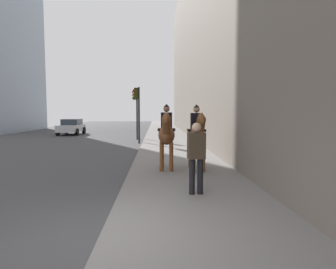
{
  "coord_description": "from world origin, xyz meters",
  "views": [
    {
      "loc": [
        -4.41,
        -0.9,
        2.06
      ],
      "look_at": [
        4.0,
        -1.26,
        1.4
      ],
      "focal_mm": 30.19,
      "sensor_mm": 36.0,
      "label": 1
    }
  ],
  "objects_px": {
    "mounted_horse_far": "(197,134)",
    "pedestrian_greeting": "(196,153)",
    "car_near_lane": "(72,127)",
    "mounted_horse_near": "(166,134)",
    "traffic_light_near_curb": "(138,106)",
    "traffic_light_far_curb": "(136,106)"
  },
  "relations": [
    {
      "from": "car_near_lane",
      "to": "traffic_light_near_curb",
      "type": "height_order",
      "value": "traffic_light_near_curb"
    },
    {
      "from": "car_near_lane",
      "to": "traffic_light_far_curb",
      "type": "relative_size",
      "value": 1.05
    },
    {
      "from": "traffic_light_near_curb",
      "to": "traffic_light_far_curb",
      "type": "relative_size",
      "value": 0.99
    },
    {
      "from": "pedestrian_greeting",
      "to": "traffic_light_near_curb",
      "type": "bearing_deg",
      "value": 5.22
    },
    {
      "from": "mounted_horse_far",
      "to": "pedestrian_greeting",
      "type": "xyz_separation_m",
      "value": [
        -2.85,
        0.43,
        -0.22
      ]
    },
    {
      "from": "mounted_horse_far",
      "to": "car_near_lane",
      "type": "height_order",
      "value": "mounted_horse_far"
    },
    {
      "from": "pedestrian_greeting",
      "to": "car_near_lane",
      "type": "bearing_deg",
      "value": 18.95
    },
    {
      "from": "car_near_lane",
      "to": "traffic_light_near_curb",
      "type": "distance_m",
      "value": 10.29
    },
    {
      "from": "traffic_light_near_curb",
      "to": "pedestrian_greeting",
      "type": "bearing_deg",
      "value": -169.85
    },
    {
      "from": "car_near_lane",
      "to": "traffic_light_near_curb",
      "type": "bearing_deg",
      "value": 40.63
    },
    {
      "from": "mounted_horse_near",
      "to": "pedestrian_greeting",
      "type": "xyz_separation_m",
      "value": [
        -2.98,
        -0.59,
        -0.24
      ]
    },
    {
      "from": "pedestrian_greeting",
      "to": "car_near_lane",
      "type": "height_order",
      "value": "pedestrian_greeting"
    },
    {
      "from": "mounted_horse_far",
      "to": "traffic_light_near_curb",
      "type": "height_order",
      "value": "traffic_light_near_curb"
    },
    {
      "from": "traffic_light_near_curb",
      "to": "mounted_horse_far",
      "type": "bearing_deg",
      "value": -164.32
    },
    {
      "from": "pedestrian_greeting",
      "to": "car_near_lane",
      "type": "xyz_separation_m",
      "value": [
        19.77,
        8.75,
        -0.35
      ]
    },
    {
      "from": "car_near_lane",
      "to": "traffic_light_near_curb",
      "type": "relative_size",
      "value": 1.06
    },
    {
      "from": "mounted_horse_near",
      "to": "mounted_horse_far",
      "type": "distance_m",
      "value": 1.03
    },
    {
      "from": "pedestrian_greeting",
      "to": "traffic_light_far_curb",
      "type": "bearing_deg",
      "value": 4.56
    },
    {
      "from": "pedestrian_greeting",
      "to": "traffic_light_near_curb",
      "type": "height_order",
      "value": "traffic_light_near_curb"
    },
    {
      "from": "mounted_horse_far",
      "to": "car_near_lane",
      "type": "relative_size",
      "value": 0.56
    },
    {
      "from": "mounted_horse_far",
      "to": "mounted_horse_near",
      "type": "bearing_deg",
      "value": -97.39
    },
    {
      "from": "traffic_light_far_curb",
      "to": "traffic_light_near_curb",
      "type": "bearing_deg",
      "value": -173.5
    }
  ]
}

